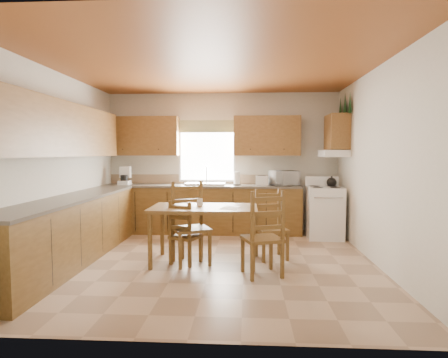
# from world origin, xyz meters

# --- Properties ---
(floor) EXTENTS (4.50, 4.50, 0.00)m
(floor) POSITION_xyz_m (0.00, 0.00, 0.00)
(floor) COLOR tan
(floor) RESTS_ON ground
(ceiling) EXTENTS (4.50, 4.50, 0.00)m
(ceiling) POSITION_xyz_m (0.00, 0.00, 2.70)
(ceiling) COLOR brown
(ceiling) RESTS_ON floor
(wall_left) EXTENTS (4.50, 4.50, 0.00)m
(wall_left) POSITION_xyz_m (-2.25, 0.00, 1.35)
(wall_left) COLOR beige
(wall_left) RESTS_ON floor
(wall_right) EXTENTS (4.50, 4.50, 0.00)m
(wall_right) POSITION_xyz_m (2.25, 0.00, 1.35)
(wall_right) COLOR beige
(wall_right) RESTS_ON floor
(wall_back) EXTENTS (4.50, 4.50, 0.00)m
(wall_back) POSITION_xyz_m (0.00, 2.25, 1.35)
(wall_back) COLOR beige
(wall_back) RESTS_ON floor
(wall_front) EXTENTS (4.50, 4.50, 0.00)m
(wall_front) POSITION_xyz_m (0.00, -2.25, 1.35)
(wall_front) COLOR beige
(wall_front) RESTS_ON floor
(lower_cab_back) EXTENTS (3.75, 0.60, 0.88)m
(lower_cab_back) POSITION_xyz_m (-0.38, 1.95, 0.44)
(lower_cab_back) COLOR brown
(lower_cab_back) RESTS_ON floor
(lower_cab_left) EXTENTS (0.60, 3.60, 0.88)m
(lower_cab_left) POSITION_xyz_m (-1.95, -0.15, 0.44)
(lower_cab_left) COLOR brown
(lower_cab_left) RESTS_ON floor
(counter_back) EXTENTS (3.75, 0.63, 0.04)m
(counter_back) POSITION_xyz_m (-0.38, 1.95, 0.90)
(counter_back) COLOR #524A41
(counter_back) RESTS_ON lower_cab_back
(counter_left) EXTENTS (0.63, 3.60, 0.04)m
(counter_left) POSITION_xyz_m (-1.95, -0.15, 0.90)
(counter_left) COLOR #524A41
(counter_left) RESTS_ON lower_cab_left
(backsplash) EXTENTS (3.75, 0.01, 0.18)m
(backsplash) POSITION_xyz_m (-0.38, 2.24, 1.01)
(backsplash) COLOR #8A7256
(backsplash) RESTS_ON counter_back
(upper_cab_back_left) EXTENTS (1.41, 0.33, 0.75)m
(upper_cab_back_left) POSITION_xyz_m (-1.55, 2.08, 1.85)
(upper_cab_back_left) COLOR brown
(upper_cab_back_left) RESTS_ON wall_back
(upper_cab_back_right) EXTENTS (1.25, 0.33, 0.75)m
(upper_cab_back_right) POSITION_xyz_m (0.86, 2.08, 1.85)
(upper_cab_back_right) COLOR brown
(upper_cab_back_right) RESTS_ON wall_back
(upper_cab_left) EXTENTS (0.33, 3.60, 0.75)m
(upper_cab_left) POSITION_xyz_m (-2.08, -0.15, 1.85)
(upper_cab_left) COLOR brown
(upper_cab_left) RESTS_ON wall_left
(upper_cab_stove) EXTENTS (0.33, 0.62, 0.62)m
(upper_cab_stove) POSITION_xyz_m (2.08, 1.65, 1.90)
(upper_cab_stove) COLOR brown
(upper_cab_stove) RESTS_ON wall_right
(range_hood) EXTENTS (0.44, 0.62, 0.12)m
(range_hood) POSITION_xyz_m (2.03, 1.65, 1.52)
(range_hood) COLOR silver
(range_hood) RESTS_ON wall_right
(window_frame) EXTENTS (1.13, 0.02, 1.18)m
(window_frame) POSITION_xyz_m (-0.30, 2.22, 1.55)
(window_frame) COLOR silver
(window_frame) RESTS_ON wall_back
(window_pane) EXTENTS (1.05, 0.01, 1.10)m
(window_pane) POSITION_xyz_m (-0.30, 2.21, 1.55)
(window_pane) COLOR white
(window_pane) RESTS_ON wall_back
(window_valance) EXTENTS (1.19, 0.01, 0.24)m
(window_valance) POSITION_xyz_m (-0.30, 2.19, 2.05)
(window_valance) COLOR #425B29
(window_valance) RESTS_ON wall_back
(sink_basin) EXTENTS (0.75, 0.45, 0.04)m
(sink_basin) POSITION_xyz_m (-0.30, 1.95, 0.94)
(sink_basin) COLOR silver
(sink_basin) RESTS_ON counter_back
(pine_decal_a) EXTENTS (0.22, 0.22, 0.36)m
(pine_decal_a) POSITION_xyz_m (2.21, 1.33, 2.38)
(pine_decal_a) COLOR black
(pine_decal_a) RESTS_ON wall_right
(pine_decal_b) EXTENTS (0.22, 0.22, 0.36)m
(pine_decal_b) POSITION_xyz_m (2.21, 1.65, 2.42)
(pine_decal_b) COLOR black
(pine_decal_b) RESTS_ON wall_right
(pine_decal_c) EXTENTS (0.22, 0.22, 0.36)m
(pine_decal_c) POSITION_xyz_m (2.21, 1.97, 2.38)
(pine_decal_c) COLOR black
(pine_decal_c) RESTS_ON wall_right
(stove) EXTENTS (0.62, 0.64, 0.90)m
(stove) POSITION_xyz_m (1.88, 1.61, 0.45)
(stove) COLOR silver
(stove) RESTS_ON floor
(coffeemaker) EXTENTS (0.22, 0.26, 0.35)m
(coffeemaker) POSITION_xyz_m (-1.86, 1.90, 1.09)
(coffeemaker) COLOR silver
(coffeemaker) RESTS_ON counter_back
(paper_towel) EXTENTS (0.11, 0.11, 0.26)m
(paper_towel) POSITION_xyz_m (0.29, 1.90, 1.05)
(paper_towel) COLOR white
(paper_towel) RESTS_ON counter_back
(toaster) EXTENTS (0.22, 0.14, 0.18)m
(toaster) POSITION_xyz_m (0.77, 1.91, 1.01)
(toaster) COLOR silver
(toaster) RESTS_ON counter_back
(microwave) EXTENTS (0.55, 0.48, 0.28)m
(microwave) POSITION_xyz_m (1.19, 1.95, 1.06)
(microwave) COLOR silver
(microwave) RESTS_ON counter_back
(dining_table) EXTENTS (1.47, 0.84, 0.79)m
(dining_table) POSITION_xyz_m (-0.11, -0.02, 0.39)
(dining_table) COLOR brown
(dining_table) RESTS_ON floor
(chair_near_left) EXTENTS (0.47, 0.46, 0.87)m
(chair_near_left) POSITION_xyz_m (-0.36, -0.07, 0.44)
(chair_near_left) COLOR brown
(chair_near_left) RESTS_ON floor
(chair_near_right) EXTENTS (0.56, 0.55, 1.07)m
(chair_near_right) POSITION_xyz_m (0.68, -0.52, 0.53)
(chair_near_right) COLOR brown
(chair_near_right) RESTS_ON floor
(chair_far_left) EXTENTS (0.61, 0.60, 1.12)m
(chair_far_left) POSITION_xyz_m (-0.28, -0.09, 0.56)
(chair_far_left) COLOR brown
(chair_far_left) RESTS_ON floor
(chair_far_right) EXTENTS (0.51, 0.49, 0.99)m
(chair_far_right) POSITION_xyz_m (0.84, 0.23, 0.49)
(chair_far_right) COLOR brown
(chair_far_right) RESTS_ON floor
(table_paper) EXTENTS (0.28, 0.33, 0.00)m
(table_paper) POSITION_xyz_m (0.25, -0.14, 0.79)
(table_paper) COLOR white
(table_paper) RESTS_ON dining_table
(table_card) EXTENTS (0.08, 0.04, 0.11)m
(table_card) POSITION_xyz_m (-0.18, 0.06, 0.84)
(table_card) COLOR white
(table_card) RESTS_ON dining_table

